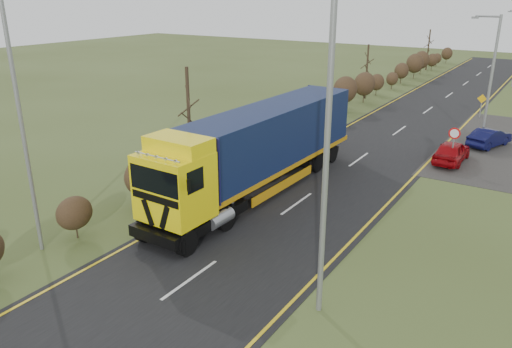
{
  "coord_description": "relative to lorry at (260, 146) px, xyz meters",
  "views": [
    {
      "loc": [
        10.19,
        -15.65,
        9.59
      ],
      "look_at": [
        -1.18,
        2.21,
        1.86
      ],
      "focal_mm": 35.0,
      "sensor_mm": 36.0,
      "label": 1
    }
  ],
  "objects": [
    {
      "name": "hedgerow",
      "position": [
        -3.66,
        3.51,
        -0.84
      ],
      "size": [
        2.24,
        102.04,
        6.05
      ],
      "color": "#2F1F15",
      "rests_on": "ground"
    },
    {
      "name": "speed_sign",
      "position": [
        7.34,
        9.12,
        -0.78
      ],
      "size": [
        0.66,
        0.1,
        2.39
      ],
      "color": "gray",
      "rests_on": "ground"
    },
    {
      "name": "road",
      "position": [
        2.33,
        5.62,
        -2.45
      ],
      "size": [
        8.0,
        120.0,
        0.02
      ],
      "primitive_type": "cube",
      "color": "black",
      "rests_on": "ground"
    },
    {
      "name": "streetlight_near",
      "position": [
        6.79,
        -7.5,
        3.17
      ],
      "size": [
        2.15,
        0.2,
        10.15
      ],
      "color": "gray",
      "rests_on": "ground"
    },
    {
      "name": "layby",
      "position": [
        8.83,
        15.62,
        -2.45
      ],
      "size": [
        6.0,
        18.0,
        0.02
      ],
      "primitive_type": "cube",
      "color": "#2E2C29",
      "rests_on": "ground"
    },
    {
      "name": "lane_markings",
      "position": [
        2.33,
        5.31,
        -2.43
      ],
      "size": [
        7.52,
        116.0,
        0.01
      ],
      "color": "gold",
      "rests_on": "road"
    },
    {
      "name": "lorry",
      "position": [
        0.0,
        0.0,
        0.0
      ],
      "size": [
        3.03,
        15.6,
        4.33
      ],
      "rotation": [
        0.0,
        0.0,
        -0.03
      ],
      "color": "black",
      "rests_on": "ground"
    },
    {
      "name": "ground",
      "position": [
        2.33,
        -4.38,
        -2.46
      ],
      "size": [
        160.0,
        160.0,
        0.0
      ],
      "primitive_type": "plane",
      "color": "#3F4B20",
      "rests_on": "ground"
    },
    {
      "name": "left_pole",
      "position": [
        -4.1,
        -9.77,
        2.42
      ],
      "size": [
        0.16,
        0.16,
        9.76
      ],
      "primitive_type": "cylinder",
      "color": "gray",
      "rests_on": "ground"
    },
    {
      "name": "car_blue_sedan",
      "position": [
        8.51,
        14.85,
        -1.86
      ],
      "size": [
        2.41,
        3.88,
        1.21
      ],
      "primitive_type": "imported",
      "rotation": [
        0.0,
        0.0,
        2.8
      ],
      "color": "black",
      "rests_on": "ground"
    },
    {
      "name": "warning_board",
      "position": [
        6.53,
        23.26,
        -1.3
      ],
      "size": [
        0.73,
        0.11,
        1.9
      ],
      "color": "gray",
      "rests_on": "ground"
    },
    {
      "name": "streetlight_mid",
      "position": [
        7.93,
        14.97,
        2.11
      ],
      "size": [
        1.78,
        0.18,
        8.33
      ],
      "color": "gray",
      "rests_on": "ground"
    },
    {
      "name": "car_red_hatchback",
      "position": [
        7.13,
        10.13,
        -1.8
      ],
      "size": [
        1.63,
        3.91,
        1.32
      ],
      "primitive_type": "imported",
      "rotation": [
        0.0,
        0.0,
        3.12
      ],
      "color": "#99070C",
      "rests_on": "ground"
    }
  ]
}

